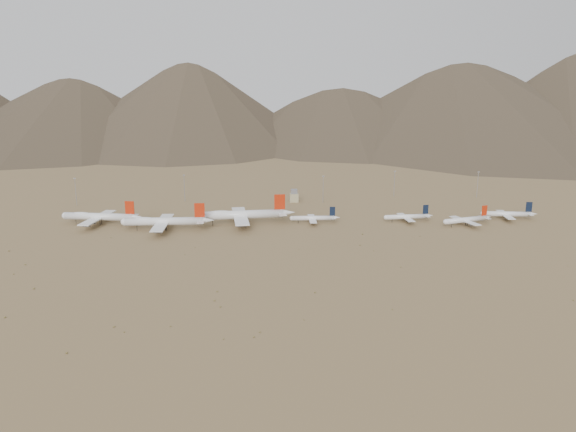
{
  "coord_description": "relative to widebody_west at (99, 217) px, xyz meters",
  "views": [
    {
      "loc": [
        -3.5,
        -399.18,
        111.28
      ],
      "look_at": [
        19.44,
        30.0,
        7.87
      ],
      "focal_mm": 35.0,
      "sensor_mm": 36.0,
      "label": 1
    }
  ],
  "objects": [
    {
      "name": "mast_far_east",
      "position": [
        340.91,
        90.91,
        7.31
      ],
      "size": [
        2.0,
        0.6,
        25.7
      ],
      "color": "gray",
      "rests_on": "ground"
    },
    {
      "name": "widebody_west",
      "position": [
        0.0,
        0.0,
        0.0
      ],
      "size": [
        66.81,
        52.14,
        19.98
      ],
      "rotation": [
        0.0,
        0.0,
        -0.17
      ],
      "color": "silver",
      "rests_on": "ground"
    },
    {
      "name": "narrowbody_a",
      "position": [
        170.85,
        -3.78,
        -2.52
      ],
      "size": [
        40.8,
        29.13,
        13.46
      ],
      "rotation": [
        0.0,
        0.0,
        -0.01
      ],
      "color": "silver",
      "rests_on": "ground"
    },
    {
      "name": "mast_far_west",
      "position": [
        -40.84,
        74.34,
        7.31
      ],
      "size": [
        2.0,
        0.6,
        25.7
      ],
      "color": "gray",
      "rests_on": "ground"
    },
    {
      "name": "mast_centre",
      "position": [
        186.81,
        73.7,
        7.31
      ],
      "size": [
        2.0,
        0.6,
        25.7
      ],
      "color": "gray",
      "rests_on": "ground"
    },
    {
      "name": "control_tower",
      "position": [
        159.96,
        79.72,
        -1.57
      ],
      "size": [
        8.0,
        8.0,
        12.0
      ],
      "color": "tan",
      "rests_on": "ground"
    },
    {
      "name": "widebody_centre",
      "position": [
        54.33,
        -19.97,
        0.4
      ],
      "size": [
        71.21,
        54.41,
        21.15
      ],
      "rotation": [
        0.0,
        0.0,
        -0.01
      ],
      "color": "silver",
      "rests_on": "ground"
    },
    {
      "name": "ground",
      "position": [
        129.96,
        -40.28,
        -6.89
      ],
      "size": [
        3000.0,
        3000.0,
        0.0
      ],
      "primitive_type": "plane",
      "color": "#947C4C",
      "rests_on": "ground"
    },
    {
      "name": "narrowbody_c",
      "position": [
        290.8,
        -17.69,
        -2.02
      ],
      "size": [
        44.04,
        32.73,
        15.01
      ],
      "rotation": [
        0.0,
        0.0,
        0.3
      ],
      "color": "silver",
      "rests_on": "ground"
    },
    {
      "name": "mountain_ridge",
      "position": [
        129.96,
        859.72,
        143.11
      ],
      "size": [
        4400.0,
        1000.0,
        300.0
      ],
      "color": "brown",
      "rests_on": "ground"
    },
    {
      "name": "narrowbody_b",
      "position": [
        247.11,
        -3.48,
        -2.44
      ],
      "size": [
        41.57,
        30.0,
        13.72
      ],
      "rotation": [
        0.0,
        0.0,
        0.09
      ],
      "color": "silver",
      "rests_on": "ground"
    },
    {
      "name": "narrowbody_d",
      "position": [
        331.48,
        -0.38,
        -1.96
      ],
      "size": [
        45.9,
        33.25,
        15.18
      ],
      "rotation": [
        0.0,
        0.0,
        -0.12
      ],
      "color": "silver",
      "rests_on": "ground"
    },
    {
      "name": "widebody_east",
      "position": [
        113.22,
        -4.49,
        1.25
      ],
      "size": [
        79.45,
        61.39,
        23.61
      ],
      "rotation": [
        0.0,
        0.0,
        0.09
      ],
      "color": "silver",
      "rests_on": "ground"
    },
    {
      "name": "mast_east",
      "position": [
        260.54,
        99.93,
        7.31
      ],
      "size": [
        2.0,
        0.6,
        25.7
      ],
      "color": "gray",
      "rests_on": "ground"
    },
    {
      "name": "mast_west",
      "position": [
        56.33,
        87.14,
        7.31
      ],
      "size": [
        2.0,
        0.6,
        25.7
      ],
      "color": "gray",
      "rests_on": "ground"
    },
    {
      "name": "desert_scrub",
      "position": [
        104.42,
        -135.92,
        -6.58
      ],
      "size": [
        402.79,
        181.52,
        0.85
      ],
      "color": "brown",
      "rests_on": "ground"
    }
  ]
}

